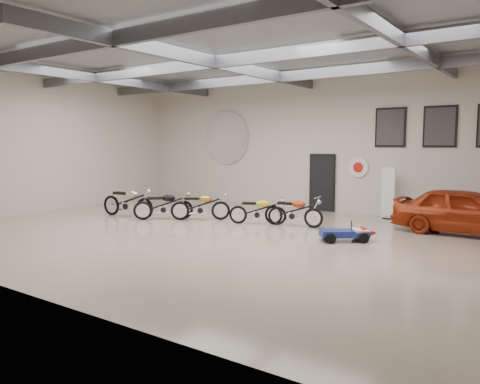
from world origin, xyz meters
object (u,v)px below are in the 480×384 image
Objects in this scene: motorcycle_black at (163,205)px; vintage_car at (465,211)px; motorcycle_gold at (200,205)px; motorcycle_silver at (128,201)px; motorcycle_yellow at (258,210)px; motorcycle_red at (293,211)px; go_kart at (349,231)px; banner_stand at (388,193)px.

motorcycle_black is 9.30m from vintage_car.
vintage_car is at bearing -19.71° from motorcycle_gold.
motorcycle_silver reaches higher than motorcycle_gold.
motorcycle_yellow is at bearing -25.70° from motorcycle_gold.
motorcycle_gold is (1.10, 0.62, -0.00)m from motorcycle_black.
motorcycle_black is 1.04× the size of motorcycle_red.
motorcycle_yellow is at bearing -26.14° from motorcycle_black.
motorcycle_black is at bearing 173.62° from motorcycle_yellow.
motorcycle_gold reaches higher than go_kart.
motorcycle_yellow is 0.95× the size of motorcycle_red.
motorcycle_gold is 8.06m from vintage_car.
go_kart is (6.48, 0.22, -0.23)m from motorcycle_black.
motorcycle_yellow is at bearing -170.00° from motorcycle_red.
motorcycle_yellow is (-3.05, -3.44, -0.43)m from banner_stand.
motorcycle_black is at bearing 8.42° from motorcycle_silver.
motorcycle_yellow is 1.15m from motorcycle_red.
vintage_car is (8.82, 2.95, 0.15)m from motorcycle_black.
banner_stand is at bearing 61.33° from vintage_car.
motorcycle_black is (-6.18, -4.45, -0.39)m from banner_stand.
motorcycle_gold is at bearing -173.97° from motorcycle_red.
motorcycle_black is 4.43m from motorcycle_red.
motorcycle_black is at bearing 144.14° from go_kart.
motorcycle_gold is 1.27× the size of go_kart.
banner_stand reaches higher than go_kart.
banner_stand is at bearing 27.31° from motorcycle_silver.
banner_stand is at bearing 0.53° from motorcycle_gold.
vintage_car is at bearing -5.31° from motorcycle_yellow.
motorcycle_silver is 1.13× the size of motorcycle_black.
go_kart is 0.39× the size of vintage_car.
motorcycle_yellow is 1.17× the size of go_kart.
motorcycle_silver is 1.42m from motorcycle_black.
motorcycle_gold is at bearing 137.97° from go_kart.
vintage_car is at bearing -19.33° from banner_stand.
motorcycle_silver is (-7.56, -4.78, -0.32)m from banner_stand.
vintage_car is (2.64, -1.50, -0.23)m from banner_stand.
motorcycle_gold is 5.40m from go_kart.
banner_stand is 1.00× the size of motorcycle_yellow.
motorcycle_yellow is 0.46× the size of vintage_car.
motorcycle_silver is 1.44× the size of go_kart.
motorcycle_black is 1.26m from motorcycle_gold.
banner_stand is 0.81× the size of motorcycle_silver.
motorcycle_gold is at bearing -132.69° from banner_stand.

